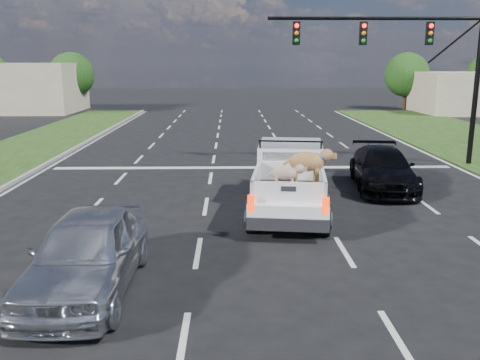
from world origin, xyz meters
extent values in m
plane|color=black|center=(0.00, 0.00, 0.00)|extent=(160.00, 160.00, 0.00)
cube|color=silver|center=(-5.25, 6.00, 0.01)|extent=(0.12, 60.00, 0.01)
cube|color=silver|center=(-1.75, 6.00, 0.01)|extent=(0.12, 60.00, 0.01)
cube|color=silver|center=(1.75, 6.00, 0.01)|extent=(0.12, 60.00, 0.01)
cube|color=silver|center=(5.25, 6.00, 0.01)|extent=(0.12, 60.00, 0.01)
cube|color=silver|center=(-8.80, 6.00, 0.01)|extent=(0.15, 60.00, 0.01)
cube|color=silver|center=(0.00, 10.00, 0.01)|extent=(17.00, 0.45, 0.01)
cube|color=gray|center=(-9.05, 6.00, 0.07)|extent=(0.15, 60.00, 0.14)
cylinder|color=black|center=(9.60, 10.50, 3.50)|extent=(0.22, 0.22, 7.00)
cylinder|color=black|center=(5.10, 10.50, 6.20)|extent=(9.00, 0.14, 0.14)
cube|color=black|center=(7.40, 10.50, 5.60)|extent=(0.30, 0.18, 0.95)
sphere|color=red|center=(7.40, 10.39, 5.90)|extent=(0.18, 0.18, 0.18)
cube|color=black|center=(4.60, 10.50, 5.60)|extent=(0.30, 0.18, 0.95)
sphere|color=red|center=(4.60, 10.39, 5.90)|extent=(0.18, 0.18, 0.18)
cube|color=black|center=(1.80, 10.50, 5.60)|extent=(0.30, 0.18, 0.95)
sphere|color=red|center=(1.80, 10.39, 5.90)|extent=(0.18, 0.18, 0.18)
cube|color=beige|center=(-20.00, 36.00, 2.20)|extent=(10.00, 8.00, 4.40)
cylinder|color=#332114|center=(-16.00, 38.00, 1.08)|extent=(0.44, 0.44, 2.16)
sphere|color=#13350E|center=(-16.00, 38.00, 3.30)|extent=(4.20, 4.20, 4.20)
cylinder|color=#332114|center=(16.00, 38.00, 1.08)|extent=(0.44, 0.44, 2.16)
sphere|color=#13350E|center=(16.00, 38.00, 3.30)|extent=(4.20, 4.20, 4.20)
cylinder|color=black|center=(-0.39, 1.43, 0.41)|extent=(0.40, 0.85, 0.81)
cylinder|color=black|center=(1.46, 1.19, 0.41)|extent=(0.40, 0.85, 0.81)
cylinder|color=black|center=(0.12, 5.35, 0.41)|extent=(0.40, 0.85, 0.81)
cylinder|color=black|center=(1.97, 5.12, 0.41)|extent=(0.40, 0.85, 0.81)
cube|color=white|center=(0.80, 3.32, 0.71)|extent=(2.74, 5.89, 0.56)
cube|color=white|center=(0.97, 4.65, 1.45)|extent=(2.27, 2.69, 0.92)
cube|color=black|center=(0.81, 3.45, 1.48)|extent=(1.65, 0.24, 0.66)
cylinder|color=black|center=(0.83, 3.59, 2.12)|extent=(1.92, 0.30, 0.05)
cube|color=black|center=(0.64, 2.08, 0.95)|extent=(2.24, 2.95, 0.06)
cube|color=white|center=(-0.27, 2.19, 1.26)|extent=(0.43, 2.72, 0.56)
cube|color=white|center=(1.54, 1.96, 1.26)|extent=(0.43, 2.72, 0.56)
cube|color=white|center=(0.47, 0.77, 1.26)|extent=(1.90, 0.33, 0.56)
cube|color=red|center=(-0.46, 0.66, 1.02)|extent=(0.18, 0.09, 0.43)
cube|color=red|center=(1.34, 0.43, 1.02)|extent=(0.18, 0.09, 0.43)
cube|color=black|center=(0.45, 0.62, 0.51)|extent=(2.08, 0.58, 0.32)
imported|color=silver|center=(-3.78, -1.99, 0.79)|extent=(1.91, 4.64, 1.57)
imported|color=black|center=(4.49, 6.30, 0.71)|extent=(2.58, 5.10, 1.42)
camera|label=1|loc=(-0.97, -11.39, 4.41)|focal=38.00mm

